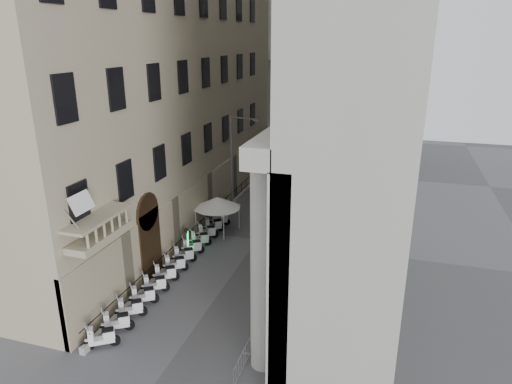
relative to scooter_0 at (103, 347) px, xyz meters
The scene contains 31 objects.
left_building 24.47m from the scooter_0, 102.52° to the left, with size 5.00×36.00×34.00m, color tan.
far_building 45.86m from the scooter_0, 85.12° to the left, with size 22.00×10.00×30.00m, color beige.
iron_fence 13.20m from the scooter_0, 92.67° to the left, with size 0.30×28.00×1.40m, color black, non-canonical shape.
blue_awning 22.59m from the scooter_0, 69.70° to the left, with size 1.60×3.00×3.00m, color navy, non-canonical shape.
flag 0.37m from the scooter_0, 149.75° to the left, with size 1.00×1.40×8.20m, color #9E0C11, non-canonical shape.
scooter_0 is the anchor object (origin of this frame).
scooter_1 1.34m from the scooter_0, 90.00° to the left, with size 0.56×1.40×1.50m, color white, non-canonical shape.
scooter_2 2.68m from the scooter_0, 90.00° to the left, with size 0.56×1.40×1.50m, color white, non-canonical shape.
scooter_3 4.01m from the scooter_0, 90.00° to the left, with size 0.56×1.40×1.50m, color white, non-canonical shape.
scooter_4 5.35m from the scooter_0, 90.00° to the left, with size 0.56×1.40×1.50m, color white, non-canonical shape.
scooter_5 6.69m from the scooter_0, 90.00° to the left, with size 0.56×1.40×1.50m, color white, non-canonical shape.
scooter_6 8.03m from the scooter_0, 90.00° to the left, with size 0.56×1.40×1.50m, color white, non-canonical shape.
scooter_7 9.37m from the scooter_0, 90.00° to the left, with size 0.56×1.40×1.50m, color white, non-canonical shape.
scooter_8 10.70m from the scooter_0, 90.00° to the left, with size 0.56×1.40×1.50m, color white, non-canonical shape.
scooter_9 12.04m from the scooter_0, 90.00° to the left, with size 0.56×1.40×1.50m, color white, non-canonical shape.
scooter_10 13.38m from the scooter_0, 90.00° to the left, with size 0.56×1.40×1.50m, color white, non-canonical shape.
scooter_11 14.72m from the scooter_0, 90.00° to the left, with size 0.56×1.40×1.50m, color white, non-canonical shape.
scooter_12 16.05m from the scooter_0, 90.00° to the left, with size 0.56×1.40×1.50m, color white, non-canonical shape.
barrier_0 7.18m from the scooter_0, ahead, with size 0.60×2.40×1.10m, color #A2A5A9, non-canonical shape.
barrier_1 7.71m from the scooter_0, 21.65° to the left, with size 0.60×2.40×1.10m, color #A2A5A9, non-canonical shape.
barrier_2 8.94m from the scooter_0, 36.71° to the left, with size 0.60×2.40×1.10m, color #A2A5A9, non-canonical shape.
barrier_3 10.63m from the scooter_0, 47.58° to the left, with size 0.60×2.40×1.10m, color #A2A5A9, non-canonical shape.
barrier_4 12.59m from the scooter_0, 55.28° to the left, with size 0.60×2.40×1.10m, color #A2A5A9, non-canonical shape.
barrier_5 14.71m from the scooter_0, 60.84° to the left, with size 0.60×2.40×1.10m, color #A2A5A9, non-canonical shape.
barrier_6 16.94m from the scooter_0, 64.96° to the left, with size 0.60×2.40×1.10m, color #A2A5A9, non-canonical shape.
security_tent 15.37m from the scooter_0, 89.68° to the left, with size 3.53×3.53×2.87m.
street_lamp 19.77m from the scooter_0, 89.14° to the left, with size 2.71×0.77×8.43m.
info_kiosk 10.85m from the scooter_0, 92.70° to the left, with size 0.49×0.85×1.72m.
pedestrian_a 24.41m from the scooter_0, 83.57° to the left, with size 0.58×0.38×1.58m, color #0D1634.
pedestrian_b 24.06m from the scooter_0, 79.01° to the left, with size 0.77×0.60×1.58m, color black.
pedestrian_c 23.95m from the scooter_0, 82.66° to the left, with size 0.83×0.54×1.69m, color black.
Camera 1 is at (9.04, -11.07, 14.59)m, focal length 32.00 mm.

